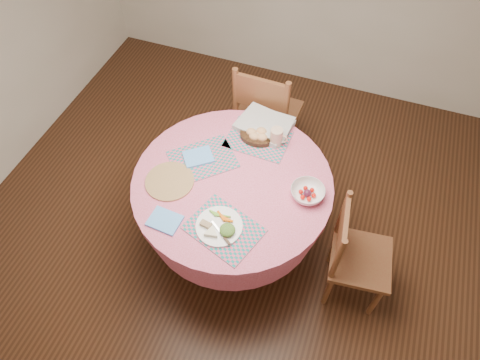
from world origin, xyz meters
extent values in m
plane|color=#331C0F|center=(0.00, 0.00, 0.00)|extent=(4.00, 4.00, 0.00)
cylinder|color=pink|center=(0.00, 0.00, 0.73)|extent=(1.24, 1.24, 0.04)
cone|color=pink|center=(0.00, 0.00, 0.56)|extent=(1.24, 1.24, 0.30)
cylinder|color=black|center=(0.00, 0.00, 0.22)|extent=(0.14, 0.14, 0.44)
cylinder|color=black|center=(0.00, 0.00, 0.03)|extent=(0.56, 0.56, 0.06)
cube|color=brown|center=(0.88, -0.06, 0.40)|extent=(0.42, 0.43, 0.04)
cylinder|color=brown|center=(1.05, -0.20, 0.20)|extent=(0.04, 0.04, 0.40)
cylinder|color=brown|center=(1.01, 0.12, 0.20)|extent=(0.04, 0.04, 0.40)
cylinder|color=brown|center=(0.74, -0.24, 0.20)|extent=(0.04, 0.04, 0.40)
cylinder|color=brown|center=(0.71, 0.08, 0.20)|extent=(0.04, 0.04, 0.40)
cylinder|color=brown|center=(0.73, -0.24, 0.63)|extent=(0.04, 0.04, 0.45)
cylinder|color=brown|center=(0.69, 0.08, 0.63)|extent=(0.04, 0.04, 0.45)
cube|color=brown|center=(0.71, -0.08, 0.72)|extent=(0.06, 0.32, 0.21)
cube|color=brown|center=(-0.05, 0.91, 0.47)|extent=(0.48, 0.46, 0.04)
cylinder|color=brown|center=(0.15, 1.08, 0.24)|extent=(0.04, 0.04, 0.47)
cylinder|color=brown|center=(-0.23, 1.09, 0.24)|extent=(0.04, 0.04, 0.47)
cylinder|color=brown|center=(0.13, 0.72, 0.24)|extent=(0.04, 0.04, 0.47)
cylinder|color=brown|center=(-0.24, 0.73, 0.24)|extent=(0.04, 0.04, 0.47)
cylinder|color=brown|center=(0.13, 0.70, 0.74)|extent=(0.04, 0.04, 0.53)
cylinder|color=brown|center=(-0.24, 0.71, 0.74)|extent=(0.04, 0.04, 0.53)
cube|color=brown|center=(-0.06, 0.71, 0.84)|extent=(0.38, 0.05, 0.25)
cube|color=#17817D|center=(0.08, -0.34, 0.75)|extent=(0.48, 0.41, 0.01)
cube|color=#17817D|center=(-0.24, 0.09, 0.75)|extent=(0.50, 0.49, 0.01)
cube|color=#17817D|center=(0.04, 0.38, 0.75)|extent=(0.41, 0.32, 0.01)
cylinder|color=olive|center=(-0.36, -0.14, 0.76)|extent=(0.30, 0.30, 0.01)
cube|color=#62ABFD|center=(-0.26, -0.40, 0.76)|extent=(0.19, 0.15, 0.01)
cube|color=#62ABFD|center=(-0.27, 0.09, 0.76)|extent=(0.23, 0.22, 0.01)
cylinder|color=white|center=(0.05, -0.33, 0.76)|extent=(0.27, 0.27, 0.01)
ellipsoid|color=#2D531C|center=(0.11, -0.34, 0.79)|extent=(0.10, 0.10, 0.04)
cylinder|color=beige|center=(0.04, -0.40, 0.78)|extent=(0.10, 0.10, 0.02)
cube|color=brown|center=(-0.02, -0.37, 0.78)|extent=(0.07, 0.05, 0.02)
cube|color=silver|center=(0.07, -0.36, 0.77)|extent=(0.13, 0.09, 0.00)
cylinder|color=black|center=(0.03, 0.38, 0.77)|extent=(0.23, 0.23, 0.03)
ellipsoid|color=#E2AB73|center=(-0.01, 0.38, 0.81)|extent=(0.07, 0.06, 0.05)
ellipsoid|color=#E2AB73|center=(0.05, 0.41, 0.81)|extent=(0.07, 0.06, 0.05)
ellipsoid|color=#E2AB73|center=(0.07, 0.36, 0.81)|extent=(0.07, 0.06, 0.05)
ellipsoid|color=#E2AB73|center=(0.02, 0.35, 0.81)|extent=(0.07, 0.06, 0.05)
cylinder|color=beige|center=(0.16, 0.38, 0.82)|extent=(0.08, 0.08, 0.13)
torus|color=beige|center=(0.20, 0.38, 0.82)|extent=(0.07, 0.01, 0.07)
imported|color=white|center=(0.46, 0.05, 0.78)|extent=(0.25, 0.25, 0.06)
sphere|color=red|center=(0.50, 0.05, 0.77)|extent=(0.03, 0.03, 0.03)
sphere|color=red|center=(0.48, 0.08, 0.77)|extent=(0.03, 0.03, 0.03)
sphere|color=red|center=(0.44, 0.08, 0.77)|extent=(0.03, 0.03, 0.03)
sphere|color=red|center=(0.42, 0.05, 0.77)|extent=(0.03, 0.03, 0.03)
sphere|color=red|center=(0.44, 0.01, 0.77)|extent=(0.03, 0.03, 0.03)
sphere|color=red|center=(0.48, 0.01, 0.77)|extent=(0.03, 0.03, 0.03)
sphere|color=#48142C|center=(0.46, 0.05, 0.78)|extent=(0.05, 0.05, 0.05)
cube|color=silver|center=(0.04, 0.50, 0.77)|extent=(0.39, 0.34, 0.03)
cube|color=silver|center=(0.06, 0.50, 0.80)|extent=(0.34, 0.27, 0.01)
camera|label=1|loc=(0.58, -1.46, 2.84)|focal=32.00mm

